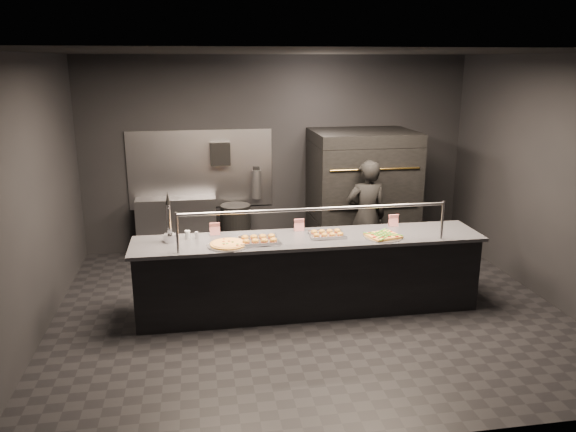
# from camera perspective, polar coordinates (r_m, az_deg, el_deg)

# --- Properties ---
(room) EXTENTS (6.04, 6.00, 3.00)m
(room) POSITION_cam_1_polar(r_m,az_deg,el_deg) (6.46, 1.93, 2.82)
(room) COLOR black
(room) RESTS_ON ground
(service_counter) EXTENTS (4.10, 0.78, 1.37)m
(service_counter) POSITION_cam_1_polar(r_m,az_deg,el_deg) (6.72, 2.13, -5.88)
(service_counter) COLOR black
(service_counter) RESTS_ON ground
(pizza_oven) EXTENTS (1.50, 1.23, 1.91)m
(pizza_oven) POSITION_cam_1_polar(r_m,az_deg,el_deg) (8.62, 7.47, 2.33)
(pizza_oven) COLOR black
(pizza_oven) RESTS_ON ground
(prep_shelf) EXTENTS (1.20, 0.35, 0.90)m
(prep_shelf) POSITION_cam_1_polar(r_m,az_deg,el_deg) (8.80, -11.21, -1.04)
(prep_shelf) COLOR #99999E
(prep_shelf) RESTS_ON ground
(towel_dispenser) EXTENTS (0.30, 0.20, 0.35)m
(towel_dispenser) POSITION_cam_1_polar(r_m,az_deg,el_deg) (8.63, -6.91, 6.32)
(towel_dispenser) COLOR black
(towel_dispenser) RESTS_ON room
(fire_extinguisher) EXTENTS (0.14, 0.14, 0.51)m
(fire_extinguisher) POSITION_cam_1_polar(r_m,az_deg,el_deg) (8.77, -3.22, 3.30)
(fire_extinguisher) COLOR #B2B2B7
(fire_extinguisher) RESTS_ON room
(beer_tap) EXTENTS (0.15, 0.22, 0.59)m
(beer_tap) POSITION_cam_1_polar(r_m,az_deg,el_deg) (6.50, -11.97, -1.16)
(beer_tap) COLOR silver
(beer_tap) RESTS_ON service_counter
(round_pizza) EXTENTS (0.48, 0.48, 0.03)m
(round_pizza) POSITION_cam_1_polar(r_m,az_deg,el_deg) (6.30, -6.06, -2.87)
(round_pizza) COLOR silver
(round_pizza) RESTS_ON service_counter
(slider_tray_a) EXTENTS (0.50, 0.40, 0.07)m
(slider_tray_a) POSITION_cam_1_polar(r_m,az_deg,el_deg) (6.38, -2.96, -2.45)
(slider_tray_a) COLOR silver
(slider_tray_a) RESTS_ON service_counter
(slider_tray_b) EXTENTS (0.43, 0.34, 0.07)m
(slider_tray_b) POSITION_cam_1_polar(r_m,az_deg,el_deg) (6.61, 3.99, -1.85)
(slider_tray_b) COLOR silver
(slider_tray_b) RESTS_ON service_counter
(square_pizza) EXTENTS (0.44, 0.44, 0.05)m
(square_pizza) POSITION_cam_1_polar(r_m,az_deg,el_deg) (6.64, 9.64, -2.01)
(square_pizza) COLOR silver
(square_pizza) RESTS_ON service_counter
(condiment_jar) EXTENTS (0.15, 0.06, 0.10)m
(condiment_jar) POSITION_cam_1_polar(r_m,az_deg,el_deg) (6.59, -9.90, -1.90)
(condiment_jar) COLOR silver
(condiment_jar) RESTS_ON service_counter
(tent_cards) EXTENTS (2.33, 0.04, 0.15)m
(tent_cards) POSITION_cam_1_polar(r_m,az_deg,el_deg) (6.80, 1.64, -0.87)
(tent_cards) COLOR white
(tent_cards) RESTS_ON service_counter
(trash_bin) EXTENTS (0.47, 0.47, 0.78)m
(trash_bin) POSITION_cam_1_polar(r_m,az_deg,el_deg) (8.74, -5.32, -1.35)
(trash_bin) COLOR black
(trash_bin) RESTS_ON ground
(worker) EXTENTS (0.60, 0.40, 1.61)m
(worker) POSITION_cam_1_polar(r_m,az_deg,el_deg) (7.93, 7.94, -0.07)
(worker) COLOR black
(worker) RESTS_ON ground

